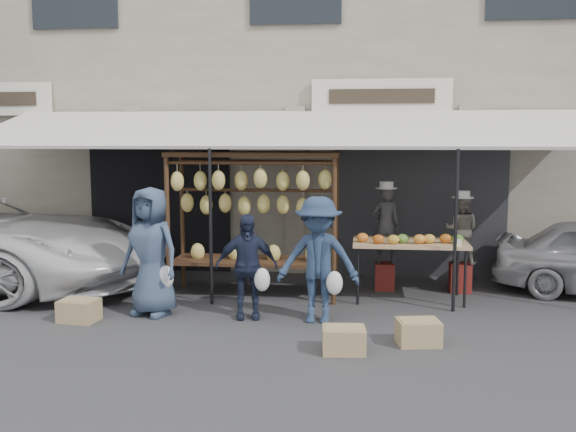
% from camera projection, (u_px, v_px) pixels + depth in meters
% --- Properties ---
extents(ground_plane, '(90.00, 90.00, 0.00)m').
position_uv_depth(ground_plane, '(267.00, 329.00, 8.26)').
color(ground_plane, '#2D2D30').
extents(shophouse, '(24.00, 6.15, 7.30)m').
position_uv_depth(shophouse, '(309.00, 83.00, 14.21)').
color(shophouse, '#A69D8F').
rests_on(shophouse, ground_plane).
extents(awning, '(10.00, 2.35, 2.92)m').
position_uv_depth(awning, '(288.00, 130.00, 10.18)').
color(awning, silver).
rests_on(awning, ground_plane).
extents(banana_rack, '(2.60, 0.90, 2.24)m').
position_uv_depth(banana_rack, '(253.00, 196.00, 9.77)').
color(banana_rack, black).
rests_on(banana_rack, ground_plane).
extents(produce_table, '(1.70, 0.90, 1.04)m').
position_uv_depth(produce_table, '(410.00, 243.00, 9.60)').
color(produce_table, tan).
rests_on(produce_table, ground_plane).
extents(vendor_left, '(0.49, 0.36, 1.24)m').
position_uv_depth(vendor_left, '(386.00, 225.00, 10.28)').
color(vendor_left, '#323236').
rests_on(vendor_left, stool_left).
extents(vendor_right, '(0.61, 0.52, 1.09)m').
position_uv_depth(vendor_right, '(462.00, 230.00, 10.14)').
color(vendor_right, slate).
rests_on(vendor_right, stool_right).
extents(customer_left, '(1.00, 0.80, 1.78)m').
position_uv_depth(customer_left, '(151.00, 251.00, 8.84)').
color(customer_left, '#364662').
rests_on(customer_left, ground_plane).
extents(customer_mid, '(0.89, 0.51, 1.44)m').
position_uv_depth(customer_mid, '(247.00, 266.00, 8.70)').
color(customer_mid, '#1D243C').
rests_on(customer_mid, ground_plane).
extents(customer_right, '(1.11, 0.66, 1.69)m').
position_uv_depth(customer_right, '(318.00, 260.00, 8.48)').
color(customer_right, navy).
rests_on(customer_right, ground_plane).
extents(stool_left, '(0.34, 0.34, 0.43)m').
position_uv_depth(stool_left, '(385.00, 276.00, 10.39)').
color(stool_left, maroon).
rests_on(stool_left, ground_plane).
extents(stool_right, '(0.36, 0.36, 0.46)m').
position_uv_depth(stool_right, '(460.00, 277.00, 10.23)').
color(stool_right, maroon).
rests_on(stool_right, ground_plane).
extents(crate_near_a, '(0.52, 0.41, 0.29)m').
position_uv_depth(crate_near_a, '(344.00, 340.00, 7.36)').
color(crate_near_a, tan).
rests_on(crate_near_a, ground_plane).
extents(crate_near_b, '(0.55, 0.45, 0.30)m').
position_uv_depth(crate_near_b, '(418.00, 332.00, 7.64)').
color(crate_near_b, tan).
rests_on(crate_near_b, ground_plane).
extents(crate_far, '(0.53, 0.43, 0.29)m').
position_uv_depth(crate_far, '(79.00, 310.00, 8.60)').
color(crate_far, tan).
rests_on(crate_far, ground_plane).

